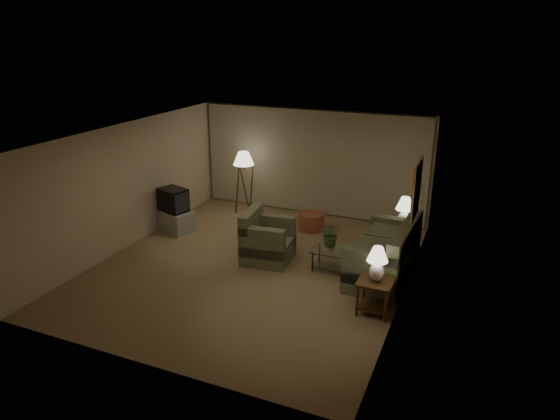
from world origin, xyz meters
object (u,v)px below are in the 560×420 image
Objects in this scene: side_table_near at (375,290)px; coffee_table at (338,258)px; table_lamp_near at (377,261)px; crt_tv at (174,200)px; table_lamp_far at (405,210)px; armchair at (268,241)px; ottoman at (311,222)px; floor_lamp at (244,181)px; sofa at (383,255)px; vase at (331,246)px; tv_cabinet at (175,221)px; side_table_far at (402,235)px.

side_table_near is 1.62m from coffee_table.
crt_tv is at bearing 161.16° from table_lamp_near.
armchair is at bearing -150.40° from table_lamp_far.
armchair reaches higher than ottoman.
floor_lamp is at bearing 79.57° from crt_tv.
sofa is 2.05× the size of coffee_table.
ottoman is 3.64× the size of vase.
table_lamp_near reaches higher than tv_cabinet.
coffee_table is (-1.02, -1.35, -0.71)m from table_lamp_far.
table_lamp_near is at bearing -54.10° from ottoman.
crt_tv is (-5.20, 1.77, 0.36)m from side_table_near.
coffee_table is 1.39× the size of crt_tv.
floor_lamp is at bearing 140.07° from table_lamp_near.
table_lamp_near is (0.00, -2.60, 0.55)m from side_table_far.
sofa is 2.85× the size of crt_tv.
vase is at bearing 180.00° from coffee_table.
side_table_far is at bearing 26.90° from tv_cabinet.
floor_lamp is (-4.24, 3.55, 0.43)m from side_table_near.
crt_tv is at bearing -170.98° from table_lamp_far.
sofa reaches higher than vase.
table_lamp_near is 0.59× the size of coffee_table.
floor_lamp is 3.85m from vase.
floor_lamp is at bearing 143.14° from vase.
armchair is (-2.35, -0.17, -0.03)m from sofa.
ottoman is at bearing -13.98° from armchair.
table_lamp_near is at bearing -0.96° from crt_tv.
table_lamp_far is at bearing 52.84° from coffee_table.
table_lamp_far is 5.32m from tv_cabinet.
armchair is 1.99× the size of side_table_far.
tv_cabinet is at bearing -170.98° from side_table_far.
side_table_far is 0.37× the size of floor_lamp.
tv_cabinet is 1.58× the size of ottoman.
vase is at bearing -130.99° from side_table_far.
tv_cabinet is at bearing 0.00° from crt_tv.
vase is at bearing 133.19° from table_lamp_near.
tv_cabinet is (-5.20, -0.83, -0.74)m from table_lamp_far.
table_lamp_far is 2.42m from ottoman.
tv_cabinet is 1.30× the size of crt_tv.
table_lamp_near is 3.88m from ottoman.
sofa is 1.37m from table_lamp_far.
ottoman is at bearing 125.90° from side_table_near.
armchair is 1.33m from vase.
side_table_near is at bearing -54.10° from ottoman.
table_lamp_near is 0.98× the size of ottoman.
ottoman is (-2.23, 0.49, -0.20)m from side_table_far.
coffee_table is 1.07× the size of tv_cabinet.
tv_cabinet is 0.52m from crt_tv.
table_lamp_far is at bearing -12.29° from ottoman.
side_table_near is at bearing -90.00° from table_lamp_far.
armchair is 1.99× the size of side_table_near.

